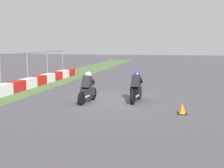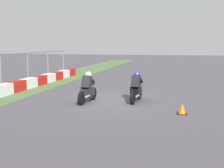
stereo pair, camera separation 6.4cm
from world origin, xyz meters
TOP-DOWN VIEW (x-y plane):
  - ground_plane at (0.00, 0.00)m, footprint 120.00×120.00m
  - track_barrier at (-0.00, 6.28)m, footprint 21.97×0.60m
  - rider_lane_a at (0.10, -1.19)m, footprint 2.04×0.56m
  - rider_lane_b at (-0.59, 1.12)m, footprint 2.04×0.57m
  - traffic_cone at (-2.07, -3.41)m, footprint 0.40×0.40m

SIDE VIEW (x-z plane):
  - ground_plane at x=0.00m, z-range 0.00..0.00m
  - traffic_cone at x=-2.07m, z-range -0.02..0.43m
  - track_barrier at x=0.00m, z-range 0.00..0.64m
  - rider_lane_a at x=0.10m, z-range -0.13..1.38m
  - rider_lane_b at x=-0.59m, z-range -0.13..1.38m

